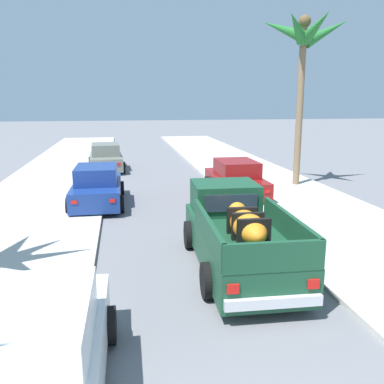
# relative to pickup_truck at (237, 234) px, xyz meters

# --- Properties ---
(sidewalk_left) EXTENTS (5.06, 60.00, 0.12)m
(sidewalk_left) POSITION_rel_pickup_truck_xyz_m (-5.98, 4.91, -0.75)
(sidewalk_left) COLOR beige
(sidewalk_left) RESTS_ON ground
(sidewalk_right) EXTENTS (5.06, 60.00, 0.12)m
(sidewalk_right) POSITION_rel_pickup_truck_xyz_m (4.05, 4.91, -0.75)
(sidewalk_right) COLOR beige
(sidewalk_right) RESTS_ON ground
(curb_left) EXTENTS (0.16, 60.00, 0.10)m
(curb_left) POSITION_rel_pickup_truck_xyz_m (-4.85, 4.91, -0.76)
(curb_left) COLOR silver
(curb_left) RESTS_ON ground
(curb_right) EXTENTS (0.16, 60.00, 0.10)m
(curb_right) POSITION_rel_pickup_truck_xyz_m (2.91, 4.91, -0.76)
(curb_right) COLOR silver
(curb_right) RESTS_ON ground
(pickup_truck) EXTENTS (2.34, 5.27, 1.80)m
(pickup_truck) POSITION_rel_pickup_truck_xyz_m (0.00, 0.00, 0.00)
(pickup_truck) COLOR #19472D
(pickup_truck) RESTS_ON ground
(car_left_near) EXTENTS (2.05, 4.27, 1.54)m
(car_left_near) POSITION_rel_pickup_truck_xyz_m (-3.68, 6.67, -0.10)
(car_left_near) COLOR navy
(car_left_near) RESTS_ON ground
(car_right_near) EXTENTS (2.05, 4.27, 1.54)m
(car_right_near) POSITION_rel_pickup_truck_xyz_m (2.00, 7.17, -0.10)
(car_right_near) COLOR maroon
(car_right_near) RESTS_ON ground
(car_left_mid) EXTENTS (2.18, 4.32, 1.54)m
(car_left_mid) POSITION_rel_pickup_truck_xyz_m (-3.62, 14.80, -0.10)
(car_left_mid) COLOR slate
(car_left_mid) RESTS_ON ground
(car_right_mid) EXTENTS (2.06, 4.28, 1.54)m
(car_right_mid) POSITION_rel_pickup_truck_xyz_m (-3.92, -4.16, -0.10)
(car_right_mid) COLOR silver
(car_right_mid) RESTS_ON ground
(palm_tree_left_mid) EXTENTS (3.95, 3.32, 7.68)m
(palm_tree_left_mid) POSITION_rel_pickup_truck_xyz_m (5.39, 8.60, 5.59)
(palm_tree_left_mid) COLOR #846B4C
(palm_tree_left_mid) RESTS_ON ground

